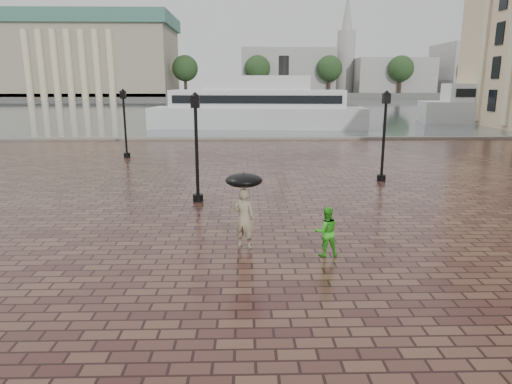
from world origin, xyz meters
TOP-DOWN VIEW (x-y plane):
  - ground at (0.00, 0.00)m, footprint 300.00×300.00m
  - harbour_water at (0.00, 92.00)m, footprint 240.00×240.00m
  - quay_edge at (0.00, 32.00)m, footprint 80.00×0.60m
  - far_shore at (0.00, 160.00)m, footprint 300.00×60.00m
  - museum at (-55.00, 144.61)m, footprint 57.00×32.50m
  - distant_skyline at (48.14, 150.00)m, footprint 102.50×22.00m
  - far_trees at (0.00, 138.00)m, footprint 188.00×8.00m
  - street_lamps at (-5.00, 15.33)m, footprint 15.44×12.44m
  - adult_pedestrian at (-4.03, 4.37)m, footprint 0.79×0.68m
  - child_pedestrian at (-1.68, 3.61)m, footprint 0.76×0.62m
  - ferry_near at (-2.56, 42.80)m, footprint 24.18×7.83m
  - umbrella at (-4.03, 4.37)m, footprint 1.10×1.10m

SIDE VIEW (x-z plane):
  - ground at x=0.00m, z-range 0.00..0.00m
  - harbour_water at x=0.00m, z-range 0.00..0.00m
  - quay_edge at x=0.00m, z-range -0.15..0.15m
  - child_pedestrian at x=-1.68m, z-range 0.00..1.46m
  - adult_pedestrian at x=-4.03m, z-range 0.00..1.84m
  - far_shore at x=0.00m, z-range 0.00..2.00m
  - umbrella at x=-4.03m, z-range 1.49..2.67m
  - street_lamps at x=-5.00m, z-range 0.13..4.53m
  - ferry_near at x=-2.56m, z-range -1.55..6.24m
  - far_trees at x=0.00m, z-range 2.67..16.17m
  - distant_skyline at x=48.14m, z-range -7.05..25.95m
  - museum at x=-55.00m, z-range 0.91..26.91m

